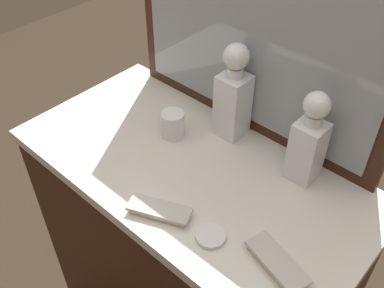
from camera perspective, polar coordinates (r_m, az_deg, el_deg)
dresser at (r=1.63m, az=0.00°, el=-14.71°), size 1.06×0.55×0.94m
dresser_mirror at (r=1.22m, az=8.43°, el=16.28°), size 0.87×0.03×0.74m
crystal_decanter_left at (r=1.31m, az=5.34°, el=5.76°), size 0.08×0.08×0.31m
crystal_decanter_rear at (r=1.20m, az=14.74°, el=-0.19°), size 0.08×0.08×0.28m
crystal_tumbler_center at (r=1.34m, az=-2.47°, el=2.42°), size 0.07×0.07×0.08m
silver_brush_left at (r=1.06m, az=10.97°, el=-14.91°), size 0.17×0.10×0.02m
silver_brush_far_left at (r=1.14m, az=-4.25°, el=-8.59°), size 0.17×0.12×0.02m
porcelain_dish at (r=1.09m, az=2.43°, el=-11.84°), size 0.07×0.07×0.01m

